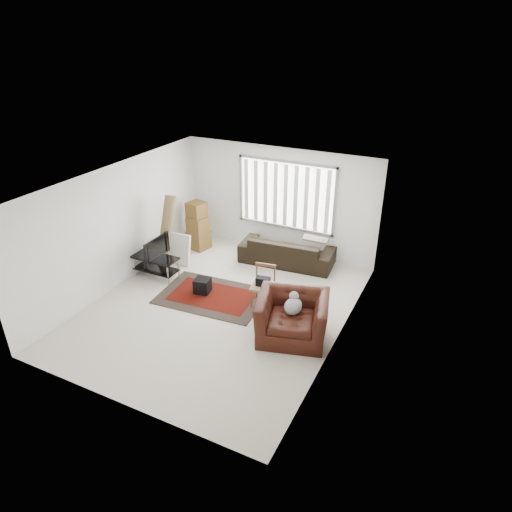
{
  "coord_description": "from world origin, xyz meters",
  "views": [
    {
      "loc": [
        4.2,
        -6.8,
        5.28
      ],
      "look_at": [
        0.55,
        0.61,
        1.05
      ],
      "focal_mm": 32.0,
      "sensor_mm": 36.0,
      "label": 1
    }
  ],
  "objects": [
    {
      "name": "tv",
      "position": [
        -1.95,
        0.46,
        0.78
      ],
      "size": [
        0.11,
        0.86,
        0.49
      ],
      "primitive_type": "imported",
      "rotation": [
        0.0,
        0.0,
        1.57
      ],
      "color": "black",
      "rests_on": "tv_stand"
    },
    {
      "name": "subwoofer",
      "position": [
        -0.63,
        0.35,
        0.18
      ],
      "size": [
        0.38,
        0.38,
        0.32
      ],
      "primitive_type": "cube",
      "rotation": [
        0.0,
        0.0,
        0.19
      ],
      "color": "black",
      "rests_on": "persian_rug"
    },
    {
      "name": "rolled_rug",
      "position": [
        -2.0,
        1.0,
        0.89
      ],
      "size": [
        0.42,
        0.79,
        1.78
      ],
      "primitive_type": "cylinder",
      "rotation": [
        -0.28,
        0.0,
        -0.22
      ],
      "color": "brown",
      "rests_on": "ground"
    },
    {
      "name": "moving_boxes",
      "position": [
        -1.92,
        2.22,
        0.58
      ],
      "size": [
        0.59,
        0.56,
        1.25
      ],
      "color": "brown",
      "rests_on": "ground"
    },
    {
      "name": "side_chair",
      "position": [
        0.74,
        0.54,
        0.47
      ],
      "size": [
        0.53,
        0.53,
        0.85
      ],
      "rotation": [
        0.0,
        0.0,
        0.17
      ],
      "color": "#887259",
      "rests_on": "ground"
    },
    {
      "name": "persian_rug",
      "position": [
        -0.36,
        0.3,
        0.01
      ],
      "size": [
        2.35,
        1.66,
        0.02
      ],
      "color": "black",
      "rests_on": "ground"
    },
    {
      "name": "room",
      "position": [
        0.03,
        0.51,
        1.76
      ],
      "size": [
        6.0,
        6.02,
        2.71
      ],
      "color": "beige",
      "rests_on": "ground"
    },
    {
      "name": "white_flatpack",
      "position": [
        -1.88,
        1.28,
        0.38
      ],
      "size": [
        0.61,
        0.29,
        0.76
      ],
      "primitive_type": "cube",
      "rotation": [
        -0.22,
        0.0,
        0.07
      ],
      "color": "silver",
      "rests_on": "ground"
    },
    {
      "name": "sofa",
      "position": [
        0.48,
        2.45,
        0.44
      ],
      "size": [
        2.35,
        1.18,
        0.87
      ],
      "primitive_type": "imported",
      "rotation": [
        0.0,
        0.0,
        3.23
      ],
      "color": "black",
      "rests_on": "ground"
    },
    {
      "name": "tv_stand",
      "position": [
        -1.95,
        0.46,
        0.38
      ],
      "size": [
        1.06,
        0.48,
        0.53
      ],
      "color": "black",
      "rests_on": "ground"
    },
    {
      "name": "armchair",
      "position": [
        1.71,
        -0.23,
        0.48
      ],
      "size": [
        1.56,
        1.44,
        0.96
      ],
      "rotation": [
        0.0,
        0.0,
        0.28
      ],
      "color": "#36130B",
      "rests_on": "ground"
    }
  ]
}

